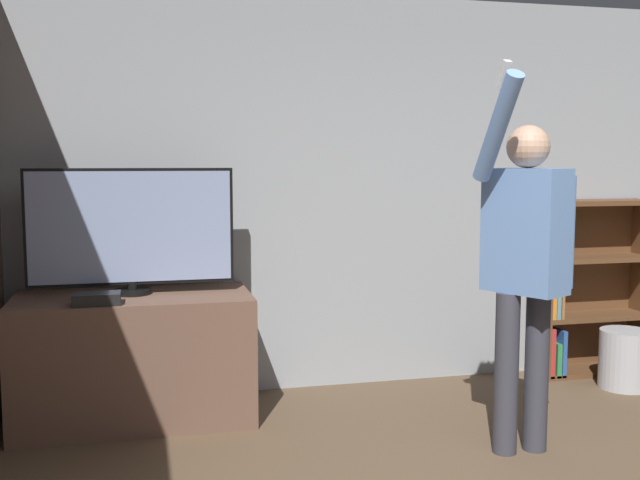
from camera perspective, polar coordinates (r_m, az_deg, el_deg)
The scene contains 7 objects.
wall_back at distance 5.25m, azimuth 3.20°, elevation 3.54°, with size 6.72×0.06×2.70m.
tv_ledge at distance 4.74m, azimuth -13.94°, elevation -8.70°, with size 1.40×0.72×0.77m.
television at distance 4.65m, azimuth -14.18°, elevation 0.80°, with size 1.23×0.22×0.76m.
game_console at distance 4.42m, azimuth -16.63°, elevation -4.31°, with size 0.26×0.16×0.07m.
bookshelf at distance 5.87m, azimuth 19.36°, elevation -3.54°, with size 0.88×0.28×1.29m.
person at distance 4.12m, azimuth 15.38°, elevation -1.17°, with size 0.57×0.57×2.07m.
waste_bin at distance 5.69m, azimuth 22.22°, elevation -8.39°, with size 0.35×0.35×0.41m.
Camera 1 is at (-1.52, -2.10, 1.58)m, focal length 42.00 mm.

